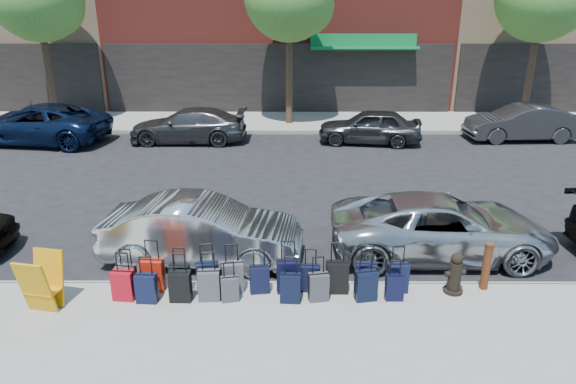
{
  "coord_description": "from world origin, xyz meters",
  "views": [
    {
      "loc": [
        0.54,
        -13.25,
        5.32
      ],
      "look_at": [
        0.5,
        -1.5,
        0.92
      ],
      "focal_mm": 32.0,
      "sensor_mm": 36.0,
      "label": 1
    }
  ],
  "objects_px": {
    "car_far_2": "(370,126)",
    "car_near_1": "(202,231)",
    "fire_hydrant": "(455,274)",
    "car_far_0": "(37,124)",
    "suitcase_front_5": "(260,279)",
    "car_far_3": "(522,123)",
    "car_far_1": "(188,126)",
    "bollard": "(487,266)",
    "car_near_2": "(441,226)",
    "display_rack": "(42,283)"
  },
  "relations": [
    {
      "from": "car_far_2",
      "to": "suitcase_front_5",
      "type": "bearing_deg",
      "value": -10.09
    },
    {
      "from": "fire_hydrant",
      "to": "bollard",
      "type": "relative_size",
      "value": 0.85
    },
    {
      "from": "display_rack",
      "to": "car_far_2",
      "type": "height_order",
      "value": "car_far_2"
    },
    {
      "from": "car_far_2",
      "to": "car_near_1",
      "type": "bearing_deg",
      "value": -19.01
    },
    {
      "from": "car_far_2",
      "to": "car_far_3",
      "type": "bearing_deg",
      "value": 102.55
    },
    {
      "from": "car_near_1",
      "to": "car_near_2",
      "type": "height_order",
      "value": "car_near_1"
    },
    {
      "from": "suitcase_front_5",
      "to": "car_far_1",
      "type": "distance_m",
      "value": 12.03
    },
    {
      "from": "car_far_3",
      "to": "car_far_2",
      "type": "bearing_deg",
      "value": -87.95
    },
    {
      "from": "suitcase_front_5",
      "to": "car_near_2",
      "type": "relative_size",
      "value": 0.18
    },
    {
      "from": "fire_hydrant",
      "to": "car_far_3",
      "type": "relative_size",
      "value": 0.18
    },
    {
      "from": "suitcase_front_5",
      "to": "car_far_0",
      "type": "bearing_deg",
      "value": 121.58
    },
    {
      "from": "suitcase_front_5",
      "to": "car_far_3",
      "type": "bearing_deg",
      "value": 42.24
    },
    {
      "from": "fire_hydrant",
      "to": "car_far_0",
      "type": "distance_m",
      "value": 17.27
    },
    {
      "from": "bollard",
      "to": "car_far_1",
      "type": "relative_size",
      "value": 0.21
    },
    {
      "from": "fire_hydrant",
      "to": "car_far_0",
      "type": "height_order",
      "value": "car_far_0"
    },
    {
      "from": "bollard",
      "to": "car_far_3",
      "type": "distance_m",
      "value": 12.95
    },
    {
      "from": "fire_hydrant",
      "to": "car_far_0",
      "type": "xyz_separation_m",
      "value": [
        -13.03,
        11.33,
        0.24
      ]
    },
    {
      "from": "car_far_0",
      "to": "car_near_2",
      "type": "bearing_deg",
      "value": 62.2
    },
    {
      "from": "car_far_0",
      "to": "car_far_1",
      "type": "relative_size",
      "value": 1.2
    },
    {
      "from": "display_rack",
      "to": "car_far_3",
      "type": "xyz_separation_m",
      "value": [
        13.65,
        12.39,
        0.06
      ]
    },
    {
      "from": "car_far_3",
      "to": "car_near_2",
      "type": "bearing_deg",
      "value": -33.44
    },
    {
      "from": "display_rack",
      "to": "fire_hydrant",
      "type": "bearing_deg",
      "value": 15.73
    },
    {
      "from": "display_rack",
      "to": "bollard",
      "type": "bearing_deg",
      "value": 16.31
    },
    {
      "from": "display_rack",
      "to": "car_far_0",
      "type": "height_order",
      "value": "car_far_0"
    },
    {
      "from": "fire_hydrant",
      "to": "display_rack",
      "type": "height_order",
      "value": "display_rack"
    },
    {
      "from": "suitcase_front_5",
      "to": "car_near_2",
      "type": "xyz_separation_m",
      "value": [
        3.89,
        1.86,
        0.24
      ]
    },
    {
      "from": "car_near_1",
      "to": "car_far_2",
      "type": "xyz_separation_m",
      "value": [
        5.0,
        9.82,
        -0.02
      ]
    },
    {
      "from": "fire_hydrant",
      "to": "car_far_2",
      "type": "bearing_deg",
      "value": 76.93
    },
    {
      "from": "bollard",
      "to": "car_near_2",
      "type": "height_order",
      "value": "car_near_2"
    },
    {
      "from": "suitcase_front_5",
      "to": "car_far_3",
      "type": "height_order",
      "value": "car_far_3"
    },
    {
      "from": "fire_hydrant",
      "to": "display_rack",
      "type": "xyz_separation_m",
      "value": [
        -7.44,
        -0.57,
        0.14
      ]
    },
    {
      "from": "fire_hydrant",
      "to": "car_far_1",
      "type": "bearing_deg",
      "value": 108.96
    },
    {
      "from": "suitcase_front_5",
      "to": "display_rack",
      "type": "bearing_deg",
      "value": -179.63
    },
    {
      "from": "bollard",
      "to": "car_far_1",
      "type": "distance_m",
      "value": 13.75
    },
    {
      "from": "fire_hydrant",
      "to": "display_rack",
      "type": "bearing_deg",
      "value": 171.55
    },
    {
      "from": "bollard",
      "to": "car_far_1",
      "type": "height_order",
      "value": "car_far_1"
    },
    {
      "from": "car_far_0",
      "to": "car_far_2",
      "type": "relative_size",
      "value": 1.38
    },
    {
      "from": "car_far_2",
      "to": "car_far_3",
      "type": "xyz_separation_m",
      "value": [
        6.16,
        0.49,
        0.04
      ]
    },
    {
      "from": "car_near_1",
      "to": "suitcase_front_5",
      "type": "bearing_deg",
      "value": -134.85
    },
    {
      "from": "car_near_2",
      "to": "car_far_0",
      "type": "distance_m",
      "value": 16.31
    },
    {
      "from": "car_far_3",
      "to": "display_rack",
      "type": "bearing_deg",
      "value": -50.3
    },
    {
      "from": "car_near_1",
      "to": "car_far_3",
      "type": "xyz_separation_m",
      "value": [
        11.16,
        10.31,
        0.02
      ]
    },
    {
      "from": "display_rack",
      "to": "car_far_1",
      "type": "xyz_separation_m",
      "value": [
        0.32,
        12.07,
        0.01
      ]
    },
    {
      "from": "car_near_2",
      "to": "car_far_2",
      "type": "relative_size",
      "value": 1.21
    },
    {
      "from": "fire_hydrant",
      "to": "car_far_2",
      "type": "height_order",
      "value": "car_far_2"
    },
    {
      "from": "car_near_1",
      "to": "car_far_0",
      "type": "relative_size",
      "value": 0.77
    },
    {
      "from": "car_near_2",
      "to": "car_far_0",
      "type": "xyz_separation_m",
      "value": [
        -13.26,
        9.49,
        0.1
      ]
    },
    {
      "from": "car_far_0",
      "to": "car_far_1",
      "type": "xyz_separation_m",
      "value": [
        5.9,
        0.16,
        -0.1
      ]
    },
    {
      "from": "suitcase_front_5",
      "to": "car_far_2",
      "type": "height_order",
      "value": "car_far_2"
    },
    {
      "from": "car_near_1",
      "to": "car_near_2",
      "type": "relative_size",
      "value": 0.88
    }
  ]
}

